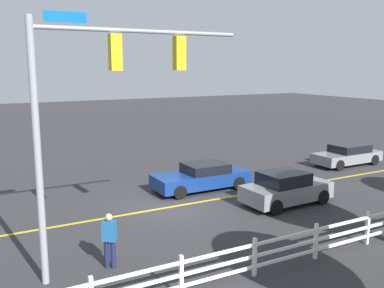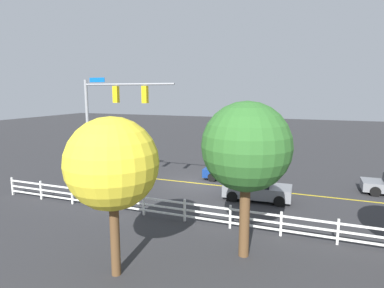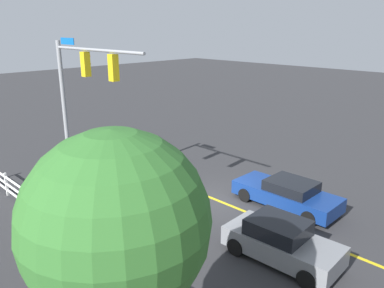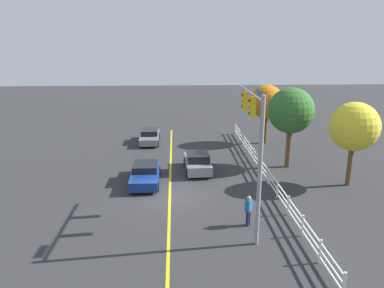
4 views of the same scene
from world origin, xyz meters
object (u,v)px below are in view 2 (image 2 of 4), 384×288
at_px(tree_0, 112,164).
at_px(tree_1, 246,147).
at_px(car_0, 257,188).
at_px(car_1, 237,172).
at_px(pedestrian, 115,180).

height_order(tree_0, tree_1, tree_1).
bearing_deg(tree_0, tree_1, -143.04).
relative_size(car_0, car_1, 0.85).
height_order(car_1, tree_1, tree_1).
bearing_deg(car_0, tree_1, -86.38).
bearing_deg(pedestrian, car_1, 169.70).
height_order(car_0, pedestrian, pedestrian).
height_order(car_1, pedestrian, pedestrian).
relative_size(pedestrian, tree_1, 0.27).
bearing_deg(tree_1, car_0, -84.08).
distance_m(pedestrian, tree_0, 10.04).
relative_size(car_1, tree_0, 0.84).
bearing_deg(tree_1, car_1, -75.49).
xyz_separation_m(car_1, tree_1, (-2.79, 10.79, 3.77)).
height_order(car_0, car_1, car_0).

